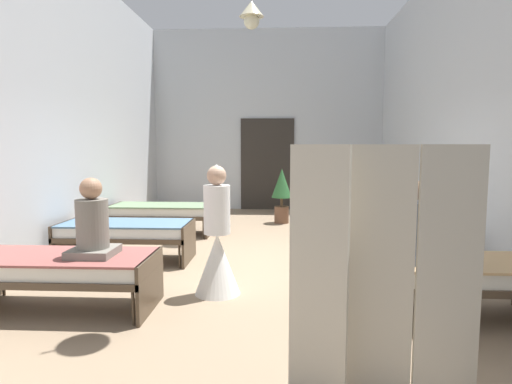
{
  "coord_description": "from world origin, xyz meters",
  "views": [
    {
      "loc": [
        0.3,
        -6.1,
        1.69
      ],
      "look_at": [
        0.0,
        -0.4,
        1.07
      ],
      "focal_mm": 30.15,
      "sensor_mm": 36.0,
      "label": 1
    }
  ],
  "objects_px": {
    "bed_right_row_2": "(366,213)",
    "nurse_near_aisle": "(217,248)",
    "bed_right_row_1": "(393,234)",
    "bed_left_row_2": "(161,212)",
    "patient_seated_secondary": "(410,231)",
    "patient_seated_primary": "(92,227)",
    "bed_left_row_0": "(61,268)",
    "bed_right_row_0": "(444,274)",
    "potted_plant": "(282,190)",
    "bed_left_row_1": "(126,231)",
    "privacy_screen": "(382,275)"
  },
  "relations": [
    {
      "from": "patient_seated_primary",
      "to": "bed_right_row_2",
      "type": "bearing_deg",
      "value": 47.27
    },
    {
      "from": "bed_right_row_2",
      "to": "patient_seated_secondary",
      "type": "bearing_deg",
      "value": -95.23
    },
    {
      "from": "bed_left_row_0",
      "to": "nurse_near_aisle",
      "type": "bearing_deg",
      "value": 19.73
    },
    {
      "from": "nurse_near_aisle",
      "to": "potted_plant",
      "type": "height_order",
      "value": "nurse_near_aisle"
    },
    {
      "from": "bed_right_row_2",
      "to": "bed_right_row_0",
      "type": "bearing_deg",
      "value": -90.0
    },
    {
      "from": "patient_seated_secondary",
      "to": "bed_left_row_2",
      "type": "bearing_deg",
      "value": 132.58
    },
    {
      "from": "bed_right_row_1",
      "to": "bed_left_row_2",
      "type": "height_order",
      "value": "same"
    },
    {
      "from": "bed_left_row_2",
      "to": "patient_seated_secondary",
      "type": "bearing_deg",
      "value": -47.42
    },
    {
      "from": "bed_right_row_0",
      "to": "bed_right_row_2",
      "type": "xyz_separation_m",
      "value": [
        0.0,
        3.8,
        0.0
      ]
    },
    {
      "from": "nurse_near_aisle",
      "to": "potted_plant",
      "type": "distance_m",
      "value": 4.65
    },
    {
      "from": "nurse_near_aisle",
      "to": "bed_right_row_0",
      "type": "bearing_deg",
      "value": 134.51
    },
    {
      "from": "patient_seated_primary",
      "to": "potted_plant",
      "type": "bearing_deg",
      "value": 69.19
    },
    {
      "from": "bed_left_row_0",
      "to": "patient_seated_secondary",
      "type": "height_order",
      "value": "patient_seated_secondary"
    },
    {
      "from": "bed_left_row_1",
      "to": "potted_plant",
      "type": "xyz_separation_m",
      "value": [
        2.3,
        3.24,
        0.28
      ]
    },
    {
      "from": "bed_left_row_2",
      "to": "patient_seated_primary",
      "type": "height_order",
      "value": "patient_seated_primary"
    },
    {
      "from": "bed_right_row_0",
      "to": "bed_left_row_1",
      "type": "relative_size",
      "value": 1.0
    },
    {
      "from": "bed_left_row_2",
      "to": "nurse_near_aisle",
      "type": "bearing_deg",
      "value": -64.6
    },
    {
      "from": "bed_left_row_1",
      "to": "bed_right_row_1",
      "type": "bearing_deg",
      "value": 0.0
    },
    {
      "from": "patient_seated_secondary",
      "to": "privacy_screen",
      "type": "xyz_separation_m",
      "value": [
        -0.6,
        -1.4,
        -0.02
      ]
    },
    {
      "from": "bed_left_row_2",
      "to": "nurse_near_aisle",
      "type": "xyz_separation_m",
      "value": [
        1.54,
        -3.25,
        0.09
      ]
    },
    {
      "from": "bed_right_row_0",
      "to": "potted_plant",
      "type": "bearing_deg",
      "value": 106.92
    },
    {
      "from": "bed_right_row_1",
      "to": "patient_seated_secondary",
      "type": "bearing_deg",
      "value": -100.3
    },
    {
      "from": "bed_left_row_0",
      "to": "bed_right_row_1",
      "type": "bearing_deg",
      "value": 26.17
    },
    {
      "from": "bed_left_row_0",
      "to": "privacy_screen",
      "type": "bearing_deg",
      "value": -26.02
    },
    {
      "from": "bed_right_row_1",
      "to": "potted_plant",
      "type": "distance_m",
      "value": 3.6
    },
    {
      "from": "bed_left_row_1",
      "to": "nurse_near_aisle",
      "type": "bearing_deg",
      "value": -41.14
    },
    {
      "from": "bed_right_row_1",
      "to": "bed_right_row_2",
      "type": "xyz_separation_m",
      "value": [
        0.0,
        1.9,
        0.0
      ]
    },
    {
      "from": "bed_right_row_1",
      "to": "nurse_near_aisle",
      "type": "xyz_separation_m",
      "value": [
        -2.32,
        -1.35,
        0.09
      ]
    },
    {
      "from": "patient_seated_primary",
      "to": "privacy_screen",
      "type": "height_order",
      "value": "privacy_screen"
    },
    {
      "from": "bed_left_row_0",
      "to": "potted_plant",
      "type": "xyz_separation_m",
      "value": [
        2.3,
        5.14,
        0.28
      ]
    },
    {
      "from": "bed_right_row_0",
      "to": "bed_right_row_2",
      "type": "distance_m",
      "value": 3.8
    },
    {
      "from": "patient_seated_secondary",
      "to": "potted_plant",
      "type": "distance_m",
      "value": 5.3
    },
    {
      "from": "bed_right_row_2",
      "to": "nurse_near_aisle",
      "type": "bearing_deg",
      "value": -125.59
    },
    {
      "from": "bed_right_row_1",
      "to": "bed_left_row_2",
      "type": "distance_m",
      "value": 4.31
    },
    {
      "from": "bed_right_row_0",
      "to": "bed_right_row_1",
      "type": "bearing_deg",
      "value": 90.0
    },
    {
      "from": "bed_left_row_1",
      "to": "patient_seated_secondary",
      "type": "height_order",
      "value": "patient_seated_secondary"
    },
    {
      "from": "bed_left_row_0",
      "to": "bed_right_row_1",
      "type": "relative_size",
      "value": 1.0
    },
    {
      "from": "bed_left_row_0",
      "to": "bed_right_row_2",
      "type": "xyz_separation_m",
      "value": [
        3.87,
        3.8,
        0.0
      ]
    },
    {
      "from": "bed_right_row_0",
      "to": "bed_right_row_1",
      "type": "height_order",
      "value": "same"
    },
    {
      "from": "privacy_screen",
      "to": "bed_left_row_2",
      "type": "bearing_deg",
      "value": 134.12
    },
    {
      "from": "bed_left_row_1",
      "to": "privacy_screen",
      "type": "relative_size",
      "value": 1.12
    },
    {
      "from": "nurse_near_aisle",
      "to": "potted_plant",
      "type": "relative_size",
      "value": 1.25
    },
    {
      "from": "bed_right_row_2",
      "to": "patient_seated_primary",
      "type": "distance_m",
      "value": 5.2
    },
    {
      "from": "patient_seated_secondary",
      "to": "bed_left_row_0",
      "type": "bearing_deg",
      "value": 179.58
    },
    {
      "from": "bed_left_row_2",
      "to": "potted_plant",
      "type": "height_order",
      "value": "potted_plant"
    },
    {
      "from": "bed_left_row_2",
      "to": "potted_plant",
      "type": "bearing_deg",
      "value": 30.1
    },
    {
      "from": "bed_left_row_2",
      "to": "privacy_screen",
      "type": "relative_size",
      "value": 1.12
    },
    {
      "from": "privacy_screen",
      "to": "patient_seated_secondary",
      "type": "bearing_deg",
      "value": 81.71
    },
    {
      "from": "patient_seated_secondary",
      "to": "privacy_screen",
      "type": "distance_m",
      "value": 1.52
    },
    {
      "from": "bed_left_row_1",
      "to": "privacy_screen",
      "type": "xyz_separation_m",
      "value": [
        2.92,
        -3.32,
        0.41
      ]
    }
  ]
}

